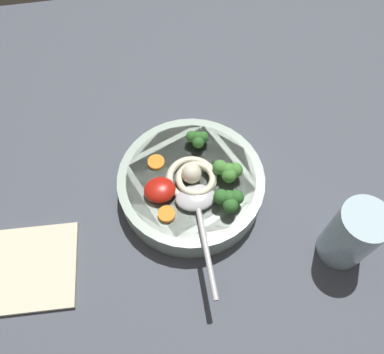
{
  "coord_description": "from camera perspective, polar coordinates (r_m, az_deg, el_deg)",
  "views": [
    {
      "loc": [
        -4.97,
        -27.73,
        59.03
      ],
      "look_at": [
        0.16,
        1.17,
        7.82
      ],
      "focal_mm": 35.76,
      "sensor_mm": 36.0,
      "label": 1
    }
  ],
  "objects": [
    {
      "name": "table_slab",
      "position": [
        0.64,
        0.04,
        -3.7
      ],
      "size": [
        111.01,
        111.01,
        3.17
      ],
      "primitive_type": "cube",
      "color": "#474C56",
      "rests_on": "ground"
    },
    {
      "name": "soup_bowl",
      "position": [
        0.61,
        -0.0,
        -1.05
      ],
      "size": [
        22.93,
        22.93,
        4.65
      ],
      "color": "#9EB2A3",
      "rests_on": "table_slab"
    },
    {
      "name": "broccoli_floret_near_spoon",
      "position": [
        0.61,
        0.82,
        5.79
      ],
      "size": [
        3.62,
        3.12,
        2.86
      ],
      "color": "#7A9E60",
      "rests_on": "soup_bowl"
    },
    {
      "name": "carrot_slice_right",
      "position": [
        0.6,
        -5.37,
        2.24
      ],
      "size": [
        2.64,
        2.64,
        0.52
      ],
      "primitive_type": "cylinder",
      "color": "orange",
      "rests_on": "soup_bowl"
    },
    {
      "name": "folded_napkin",
      "position": [
        0.63,
        -24.07,
        -12.42
      ],
      "size": [
        16.84,
        13.83,
        0.8
      ],
      "primitive_type": "cube",
      "rotation": [
        0.0,
        0.0,
        -0.06
      ],
      "color": "beige",
      "rests_on": "table_slab"
    },
    {
      "name": "chili_sauce_dollop",
      "position": [
        0.57,
        -4.83,
        -1.92
      ],
      "size": [
        4.76,
        4.28,
        2.14
      ],
      "primitive_type": "ellipsoid",
      "color": "#B2190F",
      "rests_on": "soup_bowl"
    },
    {
      "name": "noodle_pile",
      "position": [
        0.58,
        0.1,
        0.02
      ],
      "size": [
        8.62,
        8.45,
        3.46
      ],
      "color": "beige",
      "rests_on": "soup_bowl"
    },
    {
      "name": "broccoli_floret_center",
      "position": [
        0.55,
        5.55,
        -3.35
      ],
      "size": [
        4.42,
        3.8,
        3.49
      ],
      "color": "#7A9E60",
      "rests_on": "soup_bowl"
    },
    {
      "name": "broccoli_floret_far",
      "position": [
        0.57,
        5.35,
        1.09
      ],
      "size": [
        4.46,
        3.84,
        3.53
      ],
      "color": "#7A9E60",
      "rests_on": "soup_bowl"
    },
    {
      "name": "soup_spoon",
      "position": [
        0.56,
        0.93,
        -4.34
      ],
      "size": [
        6.04,
        17.23,
        1.6
      ],
      "rotation": [
        0.0,
        0.0,
        4.7
      ],
      "color": "#B7B7BC",
      "rests_on": "soup_bowl"
    },
    {
      "name": "drinking_glass",
      "position": [
        0.58,
        22.74,
        -7.93
      ],
      "size": [
        6.79,
        6.79,
        11.44
      ],
      "primitive_type": "cylinder",
      "color": "silver",
      "rests_on": "table_slab"
    },
    {
      "name": "carrot_slice_front",
      "position": [
        0.56,
        -3.81,
        -5.56
      ],
      "size": [
        2.53,
        2.53,
        0.71
      ],
      "primitive_type": "cylinder",
      "color": "orange",
      "rests_on": "soup_bowl"
    }
  ]
}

